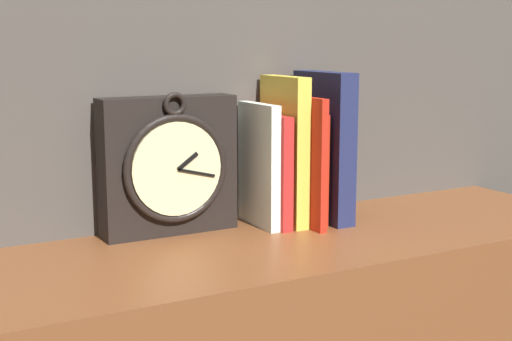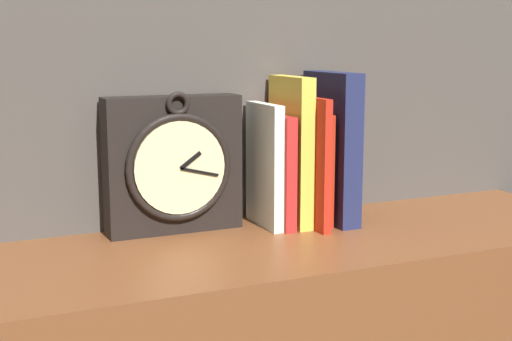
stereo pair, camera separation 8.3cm
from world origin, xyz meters
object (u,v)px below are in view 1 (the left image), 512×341
(book_slot4_red, at_px, (304,166))
(book_slot0_white, at_px, (259,165))
(clock, at_px, (170,166))
(book_slot2_yellow, at_px, (284,151))
(book_slot3_red, at_px, (299,160))
(book_slot1_red, at_px, (270,170))
(book_slot5_navy, at_px, (324,147))

(book_slot4_red, bearing_deg, book_slot0_white, 176.76)
(clock, height_order, book_slot2_yellow, book_slot2_yellow)
(clock, relative_size, book_slot3_red, 1.06)
(book_slot2_yellow, bearing_deg, clock, 171.60)
(clock, bearing_deg, book_slot3_red, -11.57)
(clock, height_order, book_slot3_red, clock)
(clock, xyz_separation_m, book_slot3_red, (0.21, -0.04, -0.00))
(book_slot0_white, bearing_deg, book_slot4_red, -3.24)
(book_slot0_white, height_order, book_slot1_red, book_slot0_white)
(book_slot2_yellow, relative_size, book_slot3_red, 1.15)
(book_slot3_red, bearing_deg, clock, 168.43)
(book_slot2_yellow, bearing_deg, book_slot5_navy, -8.18)
(book_slot1_red, height_order, book_slot3_red, book_slot3_red)
(book_slot4_red, xyz_separation_m, book_slot5_navy, (0.03, -0.01, 0.03))
(book_slot0_white, height_order, book_slot5_navy, book_slot5_navy)
(book_slot0_white, xyz_separation_m, book_slot5_navy, (0.12, -0.01, 0.02))
(clock, bearing_deg, book_slot4_red, -7.19)
(book_slot1_red, bearing_deg, book_slot4_red, -0.81)
(book_slot4_red, bearing_deg, clock, 172.81)
(book_slot2_yellow, distance_m, book_slot5_navy, 0.07)
(book_slot3_red, height_order, book_slot4_red, book_slot3_red)
(book_slot3_red, bearing_deg, book_slot4_red, 35.61)
(book_slot0_white, distance_m, book_slot5_navy, 0.12)
(book_slot4_red, height_order, book_slot5_navy, book_slot5_navy)
(book_slot2_yellow, distance_m, book_slot3_red, 0.03)
(book_slot1_red, distance_m, book_slot5_navy, 0.10)
(book_slot0_white, distance_m, book_slot4_red, 0.09)
(book_slot0_white, height_order, book_slot3_red, book_slot3_red)
(book_slot0_white, distance_m, book_slot3_red, 0.07)
(clock, xyz_separation_m, book_slot0_white, (0.14, -0.02, -0.01))
(book_slot3_red, distance_m, book_slot4_red, 0.03)
(clock, distance_m, book_slot5_navy, 0.26)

